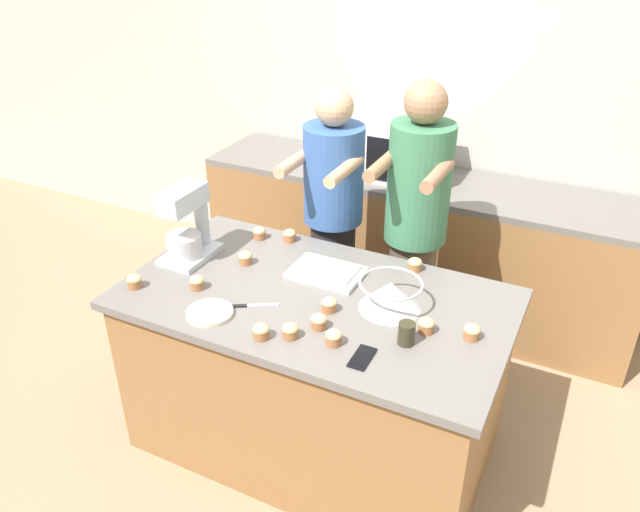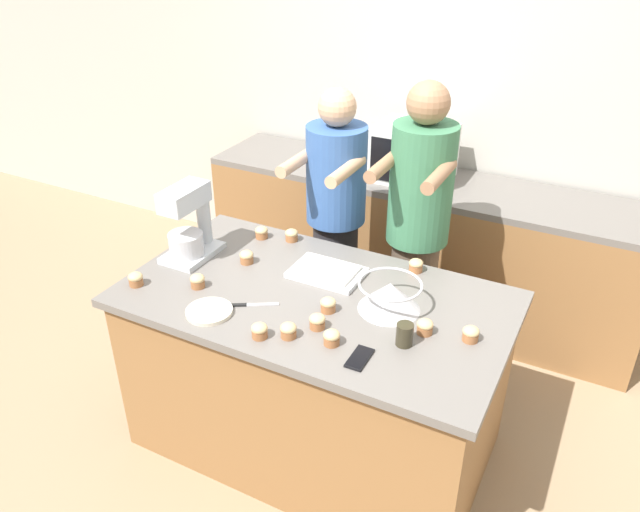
# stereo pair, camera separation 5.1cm
# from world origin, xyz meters

# --- Properties ---
(ground_plane) EXTENTS (16.00, 16.00, 0.00)m
(ground_plane) POSITION_xyz_m (0.00, 0.00, 0.00)
(ground_plane) COLOR #937A5B
(back_wall) EXTENTS (10.00, 0.06, 2.70)m
(back_wall) POSITION_xyz_m (0.00, 1.78, 1.35)
(back_wall) COLOR #B2ADA3
(back_wall) RESTS_ON ground_plane
(island_counter) EXTENTS (1.74, 0.98, 0.89)m
(island_counter) POSITION_xyz_m (0.00, 0.00, 0.45)
(island_counter) COLOR olive
(island_counter) RESTS_ON ground_plane
(back_counter) EXTENTS (2.80, 0.60, 0.92)m
(back_counter) POSITION_xyz_m (0.00, 1.43, 0.46)
(back_counter) COLOR olive
(back_counter) RESTS_ON ground_plane
(person_left) EXTENTS (0.34, 0.50, 1.64)m
(person_left) POSITION_xyz_m (-0.23, 0.68, 0.87)
(person_left) COLOR #232328
(person_left) RESTS_ON ground_plane
(person_right) EXTENTS (0.33, 0.50, 1.73)m
(person_right) POSITION_xyz_m (0.23, 0.68, 0.92)
(person_right) COLOR brown
(person_right) RESTS_ON ground_plane
(stand_mixer) EXTENTS (0.20, 0.30, 0.37)m
(stand_mixer) POSITION_xyz_m (-0.71, 0.03, 1.06)
(stand_mixer) COLOR #B2B7BC
(stand_mixer) RESTS_ON island_counter
(mixing_bowl) EXTENTS (0.28, 0.28, 0.13)m
(mixing_bowl) POSITION_xyz_m (0.33, 0.06, 0.96)
(mixing_bowl) COLOR #BCBCC1
(mixing_bowl) RESTS_ON island_counter
(baking_tray) EXTENTS (0.34, 0.24, 0.04)m
(baking_tray) POSITION_xyz_m (-0.03, 0.18, 0.91)
(baking_tray) COLOR #BCBCC1
(baking_tray) RESTS_ON island_counter
(microwave_oven) EXTENTS (0.47, 0.39, 0.33)m
(microwave_oven) POSITION_xyz_m (-0.07, 1.42, 1.09)
(microwave_oven) COLOR silver
(microwave_oven) RESTS_ON back_counter
(cell_phone) EXTENTS (0.07, 0.15, 0.01)m
(cell_phone) POSITION_xyz_m (0.36, -0.31, 0.90)
(cell_phone) COLOR black
(cell_phone) RESTS_ON island_counter
(drinking_glass) EXTENTS (0.07, 0.07, 0.10)m
(drinking_glass) POSITION_xyz_m (0.48, -0.15, 0.94)
(drinking_glass) COLOR #332D1E
(drinking_glass) RESTS_ON island_counter
(small_plate) EXTENTS (0.20, 0.20, 0.02)m
(small_plate) POSITION_xyz_m (-0.34, -0.33, 0.90)
(small_plate) COLOR beige
(small_plate) RESTS_ON island_counter
(knife) EXTENTS (0.20, 0.13, 0.01)m
(knife) POSITION_xyz_m (-0.21, -0.20, 0.89)
(knife) COLOR #BCBCC1
(knife) RESTS_ON island_counter
(cupcake_0) EXTENTS (0.07, 0.07, 0.06)m
(cupcake_0) POSITION_xyz_m (0.11, -0.08, 0.92)
(cupcake_0) COLOR #9E6038
(cupcake_0) RESTS_ON island_counter
(cupcake_1) EXTENTS (0.07, 0.07, 0.06)m
(cupcake_1) POSITION_xyz_m (-0.51, 0.36, 0.92)
(cupcake_1) COLOR #9E6038
(cupcake_1) RESTS_ON island_counter
(cupcake_2) EXTENTS (0.07, 0.07, 0.06)m
(cupcake_2) POSITION_xyz_m (0.53, -0.04, 0.92)
(cupcake_2) COLOR #9E6038
(cupcake_2) RESTS_ON island_counter
(cupcake_3) EXTENTS (0.07, 0.07, 0.06)m
(cupcake_3) POSITION_xyz_m (0.05, -0.32, 0.92)
(cupcake_3) COLOR #9E6038
(cupcake_3) RESTS_ON island_counter
(cupcake_4) EXTENTS (0.07, 0.07, 0.06)m
(cupcake_4) POSITION_xyz_m (-0.51, -0.18, 0.92)
(cupcake_4) COLOR #9E6038
(cupcake_4) RESTS_ON island_counter
(cupcake_5) EXTENTS (0.07, 0.07, 0.06)m
(cupcake_5) POSITION_xyz_m (0.33, 0.41, 0.92)
(cupcake_5) COLOR #9E6038
(cupcake_5) RESTS_ON island_counter
(cupcake_6) EXTENTS (0.07, 0.07, 0.06)m
(cupcake_6) POSITION_xyz_m (-0.77, -0.30, 0.92)
(cupcake_6) COLOR #9E6038
(cupcake_6) RESTS_ON island_counter
(cupcake_7) EXTENTS (0.07, 0.07, 0.06)m
(cupcake_7) POSITION_xyz_m (-0.05, -0.37, 0.92)
(cupcake_7) COLOR #9E6038
(cupcake_7) RESTS_ON island_counter
(cupcake_8) EXTENTS (0.07, 0.07, 0.06)m
(cupcake_8) POSITION_xyz_m (-0.43, 0.10, 0.92)
(cupcake_8) COLOR #9E6038
(cupcake_8) RESTS_ON island_counter
(cupcake_9) EXTENTS (0.07, 0.07, 0.06)m
(cupcake_9) POSITION_xyz_m (-0.35, 0.41, 0.92)
(cupcake_9) COLOR #9E6038
(cupcake_9) RESTS_ON island_counter
(cupcake_10) EXTENTS (0.07, 0.07, 0.06)m
(cupcake_10) POSITION_xyz_m (0.22, -0.28, 0.92)
(cupcake_10) COLOR #9E6038
(cupcake_10) RESTS_ON island_counter
(cupcake_11) EXTENTS (0.07, 0.07, 0.06)m
(cupcake_11) POSITION_xyz_m (0.12, -0.21, 0.92)
(cupcake_11) COLOR #9E6038
(cupcake_11) RESTS_ON island_counter
(cupcake_12) EXTENTS (0.07, 0.07, 0.06)m
(cupcake_12) POSITION_xyz_m (0.71, 0.00, 0.92)
(cupcake_12) COLOR #9E6038
(cupcake_12) RESTS_ON island_counter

